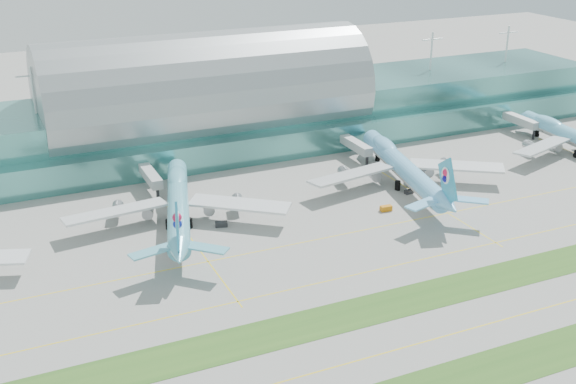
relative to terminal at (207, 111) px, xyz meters
name	(u,v)px	position (x,y,z in m)	size (l,w,h in m)	color
ground	(386,311)	(-0.01, -128.79, -14.23)	(700.00, 700.00, 0.00)	gray
terminal	(207,111)	(0.00, 0.00, 0.00)	(340.00, 69.10, 36.00)	#3D7A75
grass_strip_near	(461,380)	(-0.01, -156.79, -14.19)	(420.00, 12.00, 0.08)	#2D591E
grass_strip_far	(382,307)	(-0.01, -126.79, -14.19)	(420.00, 12.00, 0.08)	#2D591E
taxiline_b	(421,343)	(-0.01, -142.79, -14.22)	(420.00, 0.35, 0.01)	yellow
taxiline_c	(349,276)	(-0.01, -110.79, -14.22)	(420.00, 0.35, 0.01)	yellow
taxiline_d	(310,241)	(-0.01, -88.79, -14.22)	(420.00, 0.35, 0.01)	yellow
airliner_b	(178,202)	(-29.57, -61.91, -7.93)	(62.92, 72.80, 20.41)	#59B0C5
airliner_c	(402,166)	(46.08, -62.89, -7.74)	(66.05, 75.95, 21.05)	#70C2F6
gse_c	(182,246)	(-33.77, -78.78, -13.38)	(3.63, 1.76, 1.69)	black
gse_d	(221,224)	(-19.31, -69.86, -13.46)	(3.51, 1.74, 1.54)	black
gse_e	(386,208)	(29.89, -79.68, -13.41)	(3.54, 1.73, 1.63)	#C76F0B
gse_f	(409,192)	(43.88, -70.87, -13.60)	(3.02, 1.48, 1.25)	black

